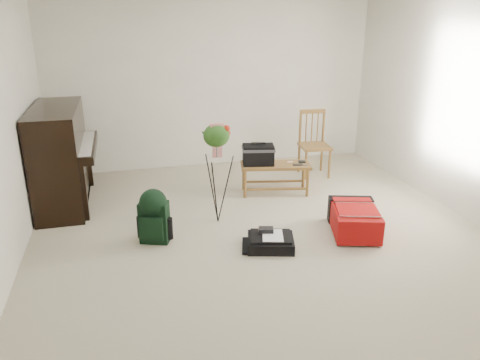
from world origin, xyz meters
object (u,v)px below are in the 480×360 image
object	(u,v)px
piano	(62,159)
flower_stand	(217,174)
dining_chair	(314,144)
red_suitcase	(352,217)
green_backpack	(154,213)
bench	(264,158)
black_duffel	(270,241)

from	to	relation	value
piano	flower_stand	xyz separation A→B (m)	(1.78, -1.04, -0.00)
dining_chair	flower_stand	world-z (taller)	flower_stand
red_suitcase	green_backpack	world-z (taller)	green_backpack
bench	black_duffel	world-z (taller)	bench
dining_chair	black_duffel	bearing A→B (deg)	-117.78
red_suitcase	flower_stand	distance (m)	1.60
piano	red_suitcase	world-z (taller)	piano
piano	black_duffel	xyz separation A→B (m)	(2.19, -1.81, -0.53)
green_backpack	flower_stand	world-z (taller)	flower_stand
black_duffel	green_backpack	world-z (taller)	green_backpack
dining_chair	flower_stand	size ratio (longest dim) A/B	0.80
piano	red_suitcase	xyz separation A→B (m)	(3.20, -1.65, -0.44)
bench	flower_stand	world-z (taller)	flower_stand
bench	black_duffel	distance (m)	1.59
green_backpack	piano	bearing A→B (deg)	147.30
red_suitcase	green_backpack	distance (m)	2.20
piano	black_duffel	bearing A→B (deg)	-39.62
green_backpack	flower_stand	size ratio (longest dim) A/B	0.49
red_suitcase	black_duffel	xyz separation A→B (m)	(-1.02, -0.16, -0.09)
black_duffel	flower_stand	world-z (taller)	flower_stand
bench	flower_stand	distance (m)	1.06
bench	flower_stand	size ratio (longest dim) A/B	0.80
bench	dining_chair	size ratio (longest dim) A/B	1.01
bench	flower_stand	bearing A→B (deg)	-126.10
dining_chair	green_backpack	world-z (taller)	dining_chair
green_backpack	dining_chair	bearing A→B (deg)	53.60
piano	dining_chair	size ratio (longest dim) A/B	1.55
green_backpack	black_duffel	bearing A→B (deg)	-0.35
piano	bench	bearing A→B (deg)	-7.14
dining_chair	black_duffel	size ratio (longest dim) A/B	1.72
piano	green_backpack	distance (m)	1.73
piano	dining_chair	distance (m)	3.53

